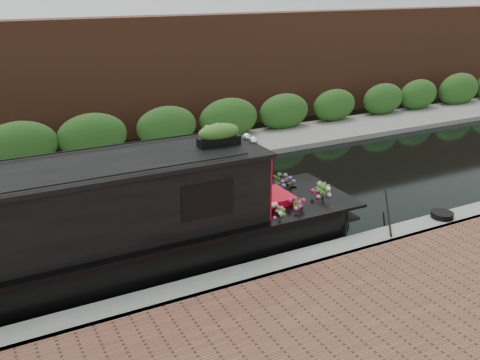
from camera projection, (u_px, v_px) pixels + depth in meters
name	position (u px, v px, depth m)	size (l,w,h in m)	color
ground	(155.00, 222.00, 12.06)	(80.00, 80.00, 0.00)	black
near_bank_coping	(218.00, 292.00, 9.32)	(40.00, 0.60, 0.50)	gray
far_bank_path	(107.00, 168.00, 15.54)	(40.00, 2.40, 0.34)	slate
far_hedge	(99.00, 159.00, 16.28)	(40.00, 1.10, 2.80)	#234D19
far_brick_wall	(84.00, 142.00, 18.02)	(40.00, 1.00, 8.00)	#57301D
narrowboat	(40.00, 247.00, 9.14)	(11.92, 2.16, 2.81)	black
rope_fender	(339.00, 211.00, 12.17)	(0.38, 0.38, 0.36)	brown
coiled_mooring_rope	(442.00, 215.00, 11.64)	(0.48, 0.48, 0.12)	black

